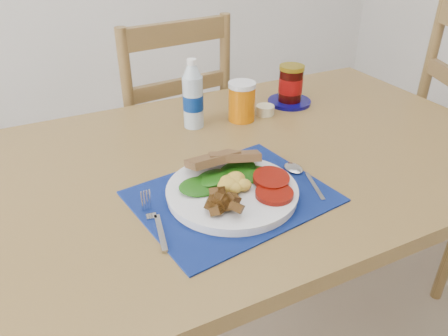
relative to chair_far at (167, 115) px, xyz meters
name	(u,v)px	position (x,y,z in m)	size (l,w,h in m)	color
table	(255,178)	(0.02, -0.65, 0.07)	(1.40, 0.90, 0.75)	brown
chair_far	(167,115)	(0.00, 0.00, 0.00)	(0.49, 0.47, 1.20)	brown
placemat	(232,196)	(-0.13, -0.81, 0.15)	(0.41, 0.32, 0.00)	black
breakfast_plate	(231,190)	(-0.14, -0.82, 0.17)	(0.29, 0.29, 0.07)	silver
fork	(155,222)	(-0.32, -0.83, 0.16)	(0.03, 0.16, 0.00)	#B2B5BA
spoon	(300,174)	(0.05, -0.81, 0.16)	(0.04, 0.17, 0.00)	#B2B5BA
water_bottle	(193,98)	(-0.06, -0.43, 0.24)	(0.06, 0.06, 0.20)	#ADBFCC
juice_glass	(242,103)	(0.08, -0.46, 0.20)	(0.08, 0.08, 0.11)	#C96305
ramekin	(265,110)	(0.17, -0.45, 0.16)	(0.06, 0.06, 0.03)	beige
jam_on_saucer	(290,87)	(0.29, -0.41, 0.21)	(0.14, 0.14, 0.13)	#070550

